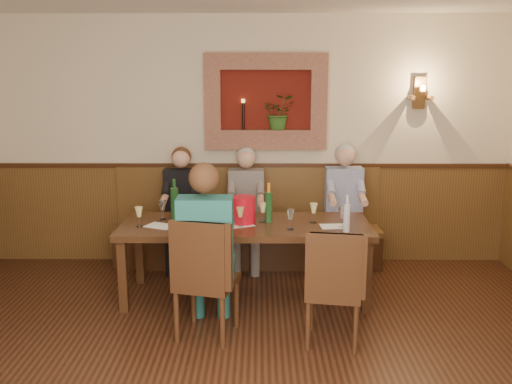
% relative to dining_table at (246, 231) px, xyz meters
% --- Properties ---
extents(room_shell, '(6.04, 6.04, 2.82)m').
position_rel_dining_table_xyz_m(room_shell, '(0.00, -1.85, 1.21)').
color(room_shell, beige).
rests_on(room_shell, ground).
extents(wainscoting, '(6.02, 6.02, 1.15)m').
position_rel_dining_table_xyz_m(wainscoting, '(0.00, -1.85, -0.09)').
color(wainscoting, '#543618').
rests_on(wainscoting, ground).
extents(wall_niche, '(1.36, 0.30, 1.06)m').
position_rel_dining_table_xyz_m(wall_niche, '(0.24, 1.09, 1.13)').
color(wall_niche, '#5A140C').
rests_on(wall_niche, ground).
extents(wall_sconce, '(0.25, 0.20, 0.35)m').
position_rel_dining_table_xyz_m(wall_sconce, '(1.90, 1.08, 1.27)').
color(wall_sconce, '#543618').
rests_on(wall_sconce, ground).
extents(dining_table, '(2.40, 0.90, 0.75)m').
position_rel_dining_table_xyz_m(dining_table, '(0.00, 0.00, 0.00)').
color(dining_table, '#33190F').
rests_on(dining_table, ground).
extents(bench, '(3.00, 0.45, 1.11)m').
position_rel_dining_table_xyz_m(bench, '(0.00, 0.94, -0.35)').
color(bench, '#381E0F').
rests_on(bench, ground).
extents(chair_near_left, '(0.56, 0.56, 1.04)m').
position_rel_dining_table_xyz_m(chair_near_left, '(-0.31, -0.85, -0.37)').
color(chair_near_left, '#33190F').
rests_on(chair_near_left, ground).
extents(chair_near_right, '(0.50, 0.50, 0.99)m').
position_rel_dining_table_xyz_m(chair_near_right, '(0.73, -0.97, -0.39)').
color(chair_near_right, '#33190F').
rests_on(chair_near_right, ground).
extents(person_bench_left, '(0.39, 0.48, 1.37)m').
position_rel_dining_table_xyz_m(person_bench_left, '(-0.73, 0.84, -0.11)').
color(person_bench_left, black).
rests_on(person_bench_left, ground).
extents(person_bench_mid, '(0.39, 0.48, 1.36)m').
position_rel_dining_table_xyz_m(person_bench_mid, '(-0.02, 0.84, -0.11)').
color(person_bench_mid, '#605958').
rests_on(person_bench_mid, ground).
extents(person_bench_right, '(0.41, 0.50, 1.40)m').
position_rel_dining_table_xyz_m(person_bench_right, '(1.08, 0.84, -0.10)').
color(person_bench_right, navy).
rests_on(person_bench_right, ground).
extents(person_chair_front, '(0.45, 0.55, 1.49)m').
position_rel_dining_table_xyz_m(person_chair_front, '(-0.31, -0.78, -0.06)').
color(person_chair_front, navy).
rests_on(person_chair_front, ground).
extents(spittoon_bucket, '(0.26, 0.26, 0.26)m').
position_rel_dining_table_xyz_m(spittoon_bucket, '(-0.02, 0.01, 0.21)').
color(spittoon_bucket, red).
rests_on(spittoon_bucket, dining_table).
extents(wine_bottle_green_a, '(0.07, 0.07, 0.39)m').
position_rel_dining_table_xyz_m(wine_bottle_green_a, '(0.22, 0.05, 0.23)').
color(wine_bottle_green_a, '#19471E').
rests_on(wine_bottle_green_a, dining_table).
extents(wine_bottle_green_b, '(0.09, 0.09, 0.41)m').
position_rel_dining_table_xyz_m(wine_bottle_green_b, '(-0.70, 0.14, 0.24)').
color(wine_bottle_green_b, '#19471E').
rests_on(wine_bottle_green_b, dining_table).
extents(water_bottle, '(0.07, 0.07, 0.34)m').
position_rel_dining_table_xyz_m(water_bottle, '(0.93, -0.28, 0.21)').
color(water_bottle, silver).
rests_on(water_bottle, dining_table).
extents(tasting_sheet_a, '(0.32, 0.29, 0.00)m').
position_rel_dining_table_xyz_m(tasting_sheet_a, '(-0.81, -0.10, 0.08)').
color(tasting_sheet_a, white).
rests_on(tasting_sheet_a, dining_table).
extents(tasting_sheet_b, '(0.31, 0.27, 0.00)m').
position_rel_dining_table_xyz_m(tasting_sheet_b, '(-0.06, -0.06, 0.08)').
color(tasting_sheet_b, white).
rests_on(tasting_sheet_b, dining_table).
extents(tasting_sheet_c, '(0.27, 0.20, 0.00)m').
position_rel_dining_table_xyz_m(tasting_sheet_c, '(0.84, -0.10, 0.08)').
color(tasting_sheet_c, white).
rests_on(tasting_sheet_c, dining_table).
extents(tasting_sheet_d, '(0.36, 0.29, 0.00)m').
position_rel_dining_table_xyz_m(tasting_sheet_d, '(-0.29, -0.28, 0.08)').
color(tasting_sheet_d, white).
rests_on(tasting_sheet_d, dining_table).
extents(wine_glass_0, '(0.08, 0.08, 0.19)m').
position_rel_dining_table_xyz_m(wine_glass_0, '(0.66, 0.04, 0.17)').
color(wine_glass_0, '#DED885').
rests_on(wine_glass_0, dining_table).
extents(wine_glass_1, '(0.08, 0.08, 0.19)m').
position_rel_dining_table_xyz_m(wine_glass_1, '(0.42, -0.20, 0.17)').
color(wine_glass_1, white).
rests_on(wine_glass_1, dining_table).
extents(wine_glass_2, '(0.08, 0.08, 0.19)m').
position_rel_dining_table_xyz_m(wine_glass_2, '(-0.82, 0.14, 0.17)').
color(wine_glass_2, white).
rests_on(wine_glass_2, dining_table).
extents(wine_glass_3, '(0.08, 0.08, 0.19)m').
position_rel_dining_table_xyz_m(wine_glass_3, '(-0.25, 0.04, 0.17)').
color(wine_glass_3, white).
rests_on(wine_glass_3, dining_table).
extents(wine_glass_4, '(0.08, 0.08, 0.19)m').
position_rel_dining_table_xyz_m(wine_glass_4, '(-1.00, -0.12, 0.17)').
color(wine_glass_4, '#DED885').
rests_on(wine_glass_4, dining_table).
extents(wine_glass_5, '(0.08, 0.08, 0.19)m').
position_rel_dining_table_xyz_m(wine_glass_5, '(0.17, 0.06, 0.17)').
color(wine_glass_5, '#DED885').
rests_on(wine_glass_5, dining_table).
extents(wine_glass_6, '(0.08, 0.08, 0.19)m').
position_rel_dining_table_xyz_m(wine_glass_6, '(0.91, -0.13, 0.17)').
color(wine_glass_6, white).
rests_on(wine_glass_6, dining_table).
extents(wine_glass_7, '(0.08, 0.08, 0.19)m').
position_rel_dining_table_xyz_m(wine_glass_7, '(-0.51, -0.20, 0.17)').
color(wine_glass_7, '#DED885').
rests_on(wine_glass_7, dining_table).
extents(wine_glass_8, '(0.08, 0.08, 0.19)m').
position_rel_dining_table_xyz_m(wine_glass_8, '(-0.05, -0.12, 0.17)').
color(wine_glass_8, '#DED885').
rests_on(wine_glass_8, dining_table).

